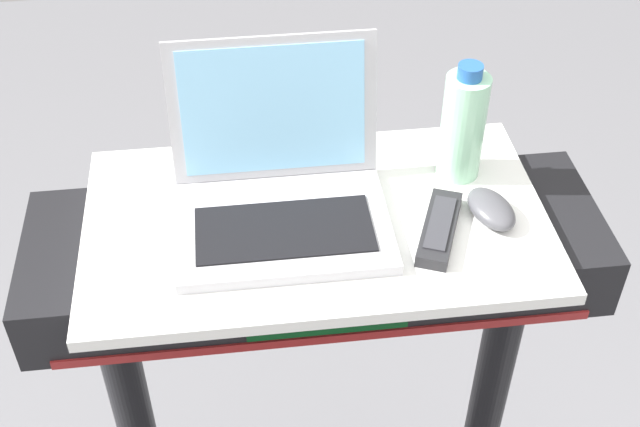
{
  "coord_description": "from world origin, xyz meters",
  "views": [
    {
      "loc": [
        -0.11,
        -0.26,
        2.06
      ],
      "look_at": [
        0.0,
        0.65,
        1.27
      ],
      "focal_mm": 47.04,
      "sensor_mm": 36.0,
      "label": 1
    }
  ],
  "objects_px": {
    "laptop": "(280,187)",
    "tv_remote": "(439,228)",
    "computer_mouse": "(491,209)",
    "water_bottle": "(463,125)"
  },
  "relations": [
    {
      "from": "laptop",
      "to": "computer_mouse",
      "type": "height_order",
      "value": "laptop"
    },
    {
      "from": "tv_remote",
      "to": "water_bottle",
      "type": "bearing_deg",
      "value": 66.12
    },
    {
      "from": "water_bottle",
      "to": "tv_remote",
      "type": "distance_m",
      "value": 0.18
    },
    {
      "from": "computer_mouse",
      "to": "tv_remote",
      "type": "distance_m",
      "value": 0.09
    },
    {
      "from": "computer_mouse",
      "to": "tv_remote",
      "type": "height_order",
      "value": "computer_mouse"
    },
    {
      "from": "laptop",
      "to": "computer_mouse",
      "type": "distance_m",
      "value": 0.32
    },
    {
      "from": "water_bottle",
      "to": "tv_remote",
      "type": "relative_size",
      "value": 1.2
    },
    {
      "from": "computer_mouse",
      "to": "tv_remote",
      "type": "relative_size",
      "value": 0.6
    },
    {
      "from": "laptop",
      "to": "tv_remote",
      "type": "bearing_deg",
      "value": -19.77
    },
    {
      "from": "laptop",
      "to": "computer_mouse",
      "type": "bearing_deg",
      "value": -10.3
    }
  ]
}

